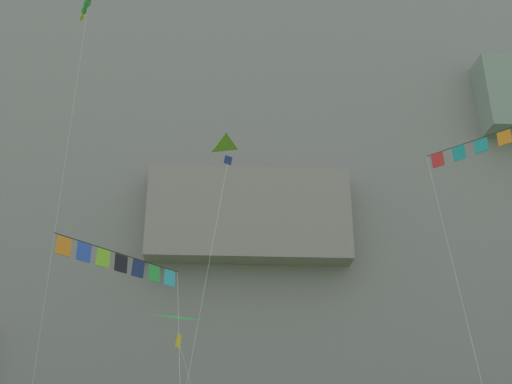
% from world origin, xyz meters
% --- Properties ---
extents(cliff_face, '(180.00, 32.17, 58.10)m').
position_xyz_m(cliff_face, '(0.01, 63.37, 29.02)').
color(cliff_face, gray).
rests_on(cliff_face, ground).
extents(kite_delta_front_field, '(2.97, 3.22, 14.39)m').
position_xyz_m(kite_delta_front_field, '(-1.93, 19.57, 13.83)').
color(kite_delta_front_field, '#8CCC33').
rests_on(kite_delta_front_field, ground).
extents(kite_delta_mid_right, '(3.43, 2.52, 7.71)m').
position_xyz_m(kite_delta_mid_right, '(-3.75, 21.36, 7.44)').
color(kite_delta_mid_right, green).
rests_on(kite_delta_mid_right, ground).
extents(kite_banner_upper_right, '(4.61, 4.49, 13.85)m').
position_xyz_m(kite_banner_upper_right, '(7.31, 15.88, 13.19)').
color(kite_banner_upper_right, black).
rests_on(kite_banner_upper_right, ground).
extents(kite_windsock_high_left, '(1.58, 3.64, 27.46)m').
position_xyz_m(kite_windsock_high_left, '(-10.38, 25.67, 26.89)').
color(kite_windsock_high_left, green).
rests_on(kite_windsock_high_left, ground).
extents(kite_banner_mid_left, '(4.55, 5.73, 9.60)m').
position_xyz_m(kite_banner_mid_left, '(-5.70, 17.63, 9.11)').
color(kite_banner_mid_left, black).
rests_on(kite_banner_mid_left, ground).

